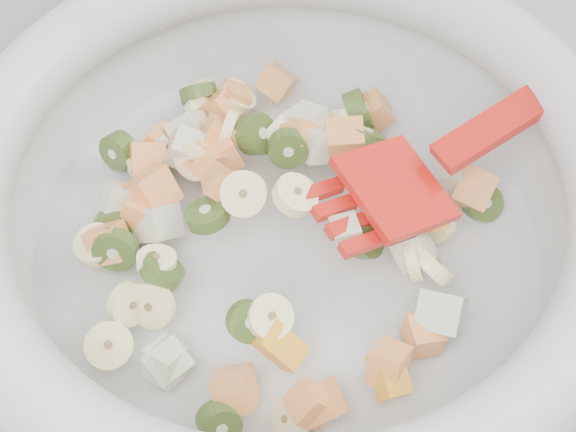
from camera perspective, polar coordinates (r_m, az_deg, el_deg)
mixing_bowl at (r=0.50m, az=-0.01°, el=0.77°), size 0.47×0.38×0.12m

